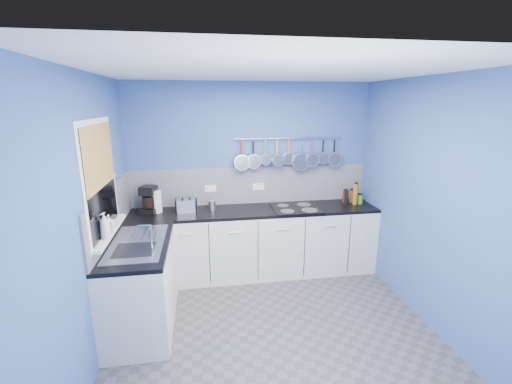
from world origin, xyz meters
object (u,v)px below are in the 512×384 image
object	(u,v)px
soap_bottle_a	(105,225)
toaster	(186,206)
coffee_maker	(149,200)
hob	(296,208)
soap_bottle_b	(109,224)
paper_towel	(157,202)
canister	(212,206)

from	to	relation	value
soap_bottle_a	toaster	bearing A→B (deg)	59.47
coffee_maker	hob	size ratio (longest dim) A/B	0.56
soap_bottle_b	toaster	xyz separation A→B (m)	(0.67, 0.99, -0.16)
toaster	hob	distance (m)	1.41
soap_bottle_a	soap_bottle_b	bearing A→B (deg)	90.00
soap_bottle_b	paper_towel	bearing A→B (deg)	73.48
canister	toaster	bearing A→B (deg)	178.62
coffee_maker	toaster	xyz separation A→B (m)	(0.45, -0.02, -0.09)
hob	canister	bearing A→B (deg)	175.43
toaster	soap_bottle_a	bearing A→B (deg)	-130.56
toaster	canister	xyz separation A→B (m)	(0.32, -0.01, -0.01)
soap_bottle_a	hob	xyz separation A→B (m)	(2.07, 1.04, -0.26)
paper_towel	coffee_maker	xyz separation A→B (m)	(-0.09, -0.01, 0.03)
soap_bottle_a	paper_towel	xyz separation A→B (m)	(0.30, 1.17, -0.13)
soap_bottle_b	hob	distance (m)	2.27
paper_towel	soap_bottle_b	bearing A→B (deg)	-106.52
hob	coffee_maker	bearing A→B (deg)	176.38
paper_towel	hob	world-z (taller)	paper_towel
soap_bottle_a	hob	bearing A→B (deg)	26.66
soap_bottle_a	coffee_maker	size ratio (longest dim) A/B	0.71
coffee_maker	canister	world-z (taller)	coffee_maker
coffee_maker	hob	bearing A→B (deg)	14.01
toaster	canister	distance (m)	0.32
coffee_maker	canister	bearing A→B (deg)	15.33
soap_bottle_a	coffee_maker	bearing A→B (deg)	79.54
soap_bottle_a	toaster	size ratio (longest dim) A/B	0.95
soap_bottle_b	paper_towel	distance (m)	1.08
soap_bottle_a	coffee_maker	distance (m)	1.18
soap_bottle_a	coffee_maker	xyz separation A→B (m)	(0.21, 1.16, -0.10)
hob	toaster	bearing A→B (deg)	176.16
coffee_maker	soap_bottle_a	bearing A→B (deg)	-82.83
hob	soap_bottle_b	bearing A→B (deg)	-156.55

